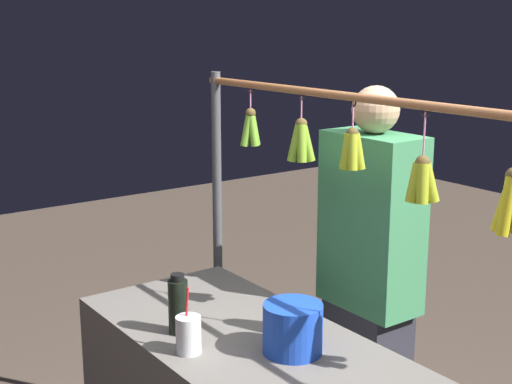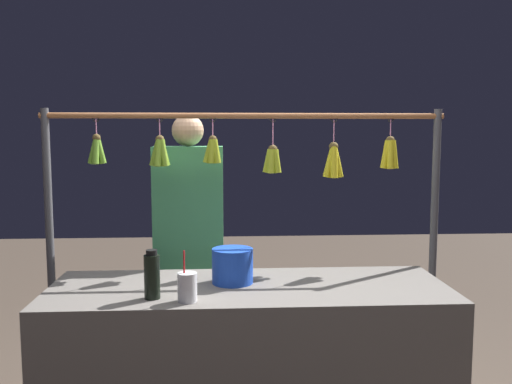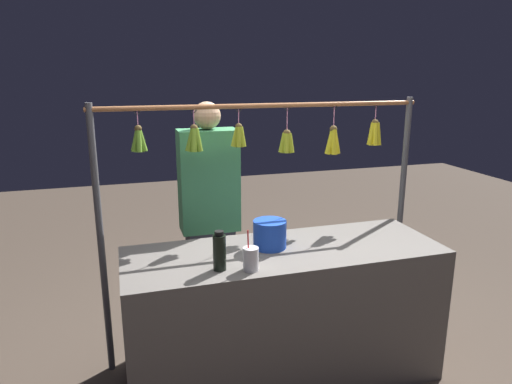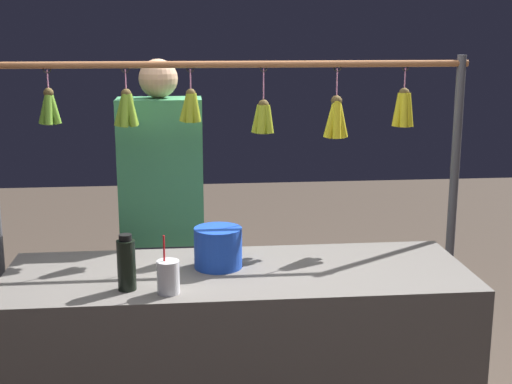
{
  "view_description": "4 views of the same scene",
  "coord_description": "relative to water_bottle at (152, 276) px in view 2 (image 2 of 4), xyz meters",
  "views": [
    {
      "loc": [
        -1.75,
        1.42,
        2.04
      ],
      "look_at": [
        0.22,
        0.0,
        1.47
      ],
      "focal_mm": 51.17,
      "sensor_mm": 36.0,
      "label": 1
    },
    {
      "loc": [
        0.12,
        2.62,
        1.67
      ],
      "look_at": [
        -0.03,
        0.0,
        1.38
      ],
      "focal_mm": 37.61,
      "sensor_mm": 36.0,
      "label": 2
    },
    {
      "loc": [
        0.96,
        2.54,
        1.99
      ],
      "look_at": [
        0.19,
        0.0,
        1.3
      ],
      "focal_mm": 32.42,
      "sensor_mm": 36.0,
      "label": 3
    },
    {
      "loc": [
        0.21,
        2.87,
        1.92
      ],
      "look_at": [
        -0.08,
        0.0,
        1.26
      ],
      "focal_mm": 49.27,
      "sensor_mm": 36.0,
      "label": 4
    }
  ],
  "objects": [
    {
      "name": "market_counter",
      "position": [
        -0.46,
        -0.18,
        -0.56
      ],
      "size": [
        2.0,
        0.69,
        0.91
      ],
      "primitive_type": "cube",
      "color": "#66605B",
      "rests_on": "ground"
    },
    {
      "name": "display_rack",
      "position": [
        -0.49,
        -0.59,
        0.29
      ],
      "size": [
        2.27,
        0.11,
        1.81
      ],
      "color": "#4C4C51",
      "rests_on": "ground"
    },
    {
      "name": "water_bottle",
      "position": [
        0.0,
        0.0,
        0.0
      ],
      "size": [
        0.07,
        0.07,
        0.23
      ],
      "color": "black",
      "rests_on": "market_counter"
    },
    {
      "name": "blue_bucket",
      "position": [
        -0.38,
        -0.24,
        -0.02
      ],
      "size": [
        0.21,
        0.21,
        0.18
      ],
      "primitive_type": "cylinder",
      "color": "blue",
      "rests_on": "market_counter"
    },
    {
      "name": "drink_cup",
      "position": [
        -0.17,
        0.05,
        -0.04
      ],
      "size": [
        0.09,
        0.09,
        0.23
      ],
      "color": "silver",
      "rests_on": "market_counter"
    },
    {
      "name": "vendor_person",
      "position": [
        -0.11,
        -0.87,
        -0.13
      ],
      "size": [
        0.42,
        0.23,
        1.79
      ],
      "color": "#2D2D38",
      "rests_on": "ground"
    }
  ]
}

